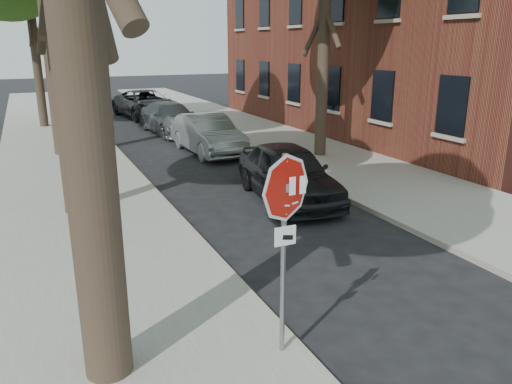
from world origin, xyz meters
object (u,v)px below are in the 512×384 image
car_c (171,118)px  car_d (146,104)px  car_b (207,134)px  car_a (288,173)px  stop_sign (285,218)px

car_c → car_d: 5.39m
car_b → car_a: bearing=-92.3°
car_a → car_d: size_ratio=0.81×
car_a → car_b: size_ratio=0.99×
car_d → car_b: bearing=-97.5°
car_a → car_d: 16.55m
car_c → car_d: car_d is taller
car_a → car_b: bearing=96.5°
car_c → car_d: size_ratio=0.88×
stop_sign → car_c: (3.21, 17.23, -1.27)m
car_c → car_d: (0.09, 5.39, 0.06)m
car_b → car_d: car_d is taller
stop_sign → car_c: size_ratio=0.56×
car_a → car_c: (-0.09, 11.16, -0.05)m
car_c → car_d: bearing=84.5°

